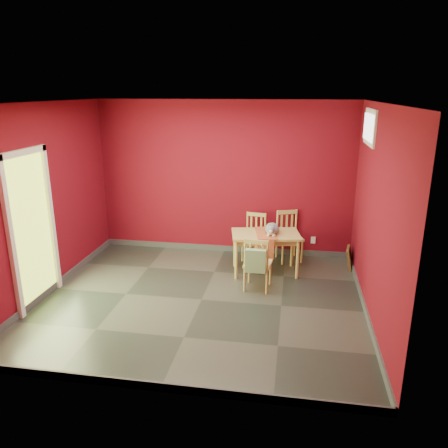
% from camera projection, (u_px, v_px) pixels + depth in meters
% --- Properties ---
extents(ground, '(4.50, 4.50, 0.00)m').
position_uv_depth(ground, '(202.00, 300.00, 6.19)').
color(ground, '#2D342D').
rests_on(ground, ground).
extents(room_shell, '(4.50, 4.50, 4.50)m').
position_uv_depth(room_shell, '(201.00, 296.00, 6.18)').
color(room_shell, maroon).
rests_on(room_shell, ground).
extents(doorway, '(0.06, 1.01, 2.13)m').
position_uv_depth(doorway, '(31.00, 225.00, 5.83)').
color(doorway, '#B7D838').
rests_on(doorway, ground).
extents(window, '(0.05, 0.90, 0.50)m').
position_uv_depth(window, '(370.00, 127.00, 6.10)').
color(window, white).
rests_on(window, room_shell).
extents(outlet_plate, '(0.08, 0.02, 0.12)m').
position_uv_depth(outlet_plate, '(313.00, 240.00, 7.73)').
color(outlet_plate, silver).
rests_on(outlet_plate, room_shell).
extents(dining_table, '(1.16, 0.80, 0.67)m').
position_uv_depth(dining_table, '(266.00, 238.00, 6.96)').
color(dining_table, tan).
rests_on(dining_table, ground).
extents(table_runner, '(0.42, 0.70, 0.33)m').
position_uv_depth(table_runner, '(265.00, 238.00, 6.85)').
color(table_runner, '#B6582E').
rests_on(table_runner, dining_table).
extents(chair_far_left, '(0.42, 0.42, 0.80)m').
position_uv_depth(chair_far_left, '(254.00, 236.00, 7.61)').
color(chair_far_left, tan).
rests_on(chair_far_left, ground).
extents(chair_far_right, '(0.52, 0.52, 0.86)m').
position_uv_depth(chair_far_right, '(289.00, 235.00, 7.55)').
color(chair_far_right, tan).
rests_on(chair_far_right, ground).
extents(chair_near, '(0.42, 0.42, 0.82)m').
position_uv_depth(chair_near, '(258.00, 263.00, 6.40)').
color(chair_near, tan).
rests_on(chair_near, ground).
extents(tote_bag, '(0.29, 0.18, 0.41)m').
position_uv_depth(tote_bag, '(256.00, 261.00, 6.18)').
color(tote_bag, '#7AAB71').
rests_on(tote_bag, chair_near).
extents(cat, '(0.28, 0.47, 0.22)m').
position_uv_depth(cat, '(272.00, 227.00, 6.91)').
color(cat, slate).
rests_on(cat, table_runner).
extents(picture_frame, '(0.17, 0.36, 0.35)m').
position_uv_depth(picture_frame, '(349.00, 258.00, 7.26)').
color(picture_frame, brown).
rests_on(picture_frame, ground).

